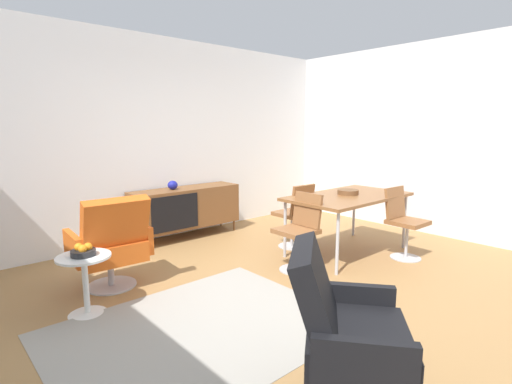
% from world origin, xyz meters
% --- Properties ---
extents(ground_plane, '(8.32, 8.32, 0.00)m').
position_xyz_m(ground_plane, '(0.00, 0.00, 0.00)').
color(ground_plane, '#9E7242').
extents(wall_back, '(6.80, 0.12, 2.80)m').
position_xyz_m(wall_back, '(0.00, 2.60, 1.40)').
color(wall_back, white).
rests_on(wall_back, ground_plane).
extents(wall_right, '(0.12, 5.60, 2.80)m').
position_xyz_m(wall_right, '(3.20, 0.00, 1.40)').
color(wall_right, white).
rests_on(wall_right, ground_plane).
extents(sideboard, '(1.60, 0.45, 0.72)m').
position_xyz_m(sideboard, '(0.33, 2.30, 0.44)').
color(sideboard, brown).
rests_on(sideboard, ground_plane).
extents(vase_cobalt, '(0.14, 0.14, 0.12)m').
position_xyz_m(vase_cobalt, '(0.13, 2.30, 0.78)').
color(vase_cobalt, navy).
rests_on(vase_cobalt, sideboard).
extents(dining_table, '(1.60, 0.90, 0.74)m').
position_xyz_m(dining_table, '(1.48, 0.35, 0.70)').
color(dining_table, brown).
rests_on(dining_table, ground_plane).
extents(wooden_bowl_on_table, '(0.26, 0.26, 0.06)m').
position_xyz_m(wooden_bowl_on_table, '(1.52, 0.38, 0.77)').
color(wooden_bowl_on_table, brown).
rests_on(wooden_bowl_on_table, dining_table).
extents(dining_chair_near_window, '(0.43, 0.40, 0.86)m').
position_xyz_m(dining_chair_near_window, '(0.60, 0.35, 0.47)').
color(dining_chair_near_window, brown).
rests_on(dining_chair_near_window, ground_plane).
extents(dining_chair_back_left, '(0.40, 0.43, 0.86)m').
position_xyz_m(dining_chair_back_left, '(1.13, 0.91, 0.47)').
color(dining_chair_back_left, brown).
rests_on(dining_chair_back_left, ground_plane).
extents(dining_chair_front_right, '(0.41, 0.43, 0.86)m').
position_xyz_m(dining_chair_front_right, '(1.84, -0.21, 0.47)').
color(dining_chair_front_right, brown).
rests_on(dining_chair_front_right, ground_plane).
extents(lounge_chair_red, '(0.75, 0.69, 0.95)m').
position_xyz_m(lounge_chair_red, '(-1.18, 1.21, 0.47)').
color(lounge_chair_red, '#D85919').
rests_on(lounge_chair_red, ground_plane).
extents(armchair_black_shell, '(0.91, 0.90, 0.95)m').
position_xyz_m(armchair_black_shell, '(-0.83, -1.27, 0.47)').
color(armchair_black_shell, black).
rests_on(armchair_black_shell, ground_plane).
extents(side_table_round, '(0.44, 0.44, 0.52)m').
position_xyz_m(side_table_round, '(-1.56, 0.84, 0.32)').
color(side_table_round, white).
rests_on(side_table_round, ground_plane).
extents(fruit_bowl, '(0.20, 0.20, 0.11)m').
position_xyz_m(fruit_bowl, '(-1.56, 0.84, 0.56)').
color(fruit_bowl, '#262628').
rests_on(fruit_bowl, side_table_round).
extents(area_rug, '(2.20, 1.70, 0.01)m').
position_xyz_m(area_rug, '(-0.98, -0.02, 0.00)').
color(area_rug, gray).
rests_on(area_rug, ground_plane).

